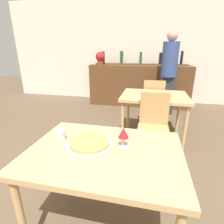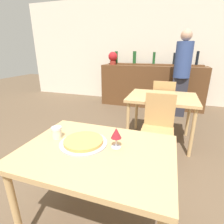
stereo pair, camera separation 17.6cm
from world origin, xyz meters
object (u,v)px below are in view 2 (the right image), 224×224
(chair_far_side_back, at_px, (163,101))
(pizza_tray, at_px, (84,142))
(person_standing, at_px, (182,72))
(potted_plant, at_px, (113,57))
(wine_glass, at_px, (116,134))
(cheese_shaker, at_px, (57,132))
(chair_far_side_front, at_px, (158,124))

(chair_far_side_back, xyz_separation_m, pizza_tray, (-0.50, -2.22, 0.23))
(chair_far_side_back, bearing_deg, person_standing, -111.05)
(chair_far_side_back, xyz_separation_m, person_standing, (0.30, 0.78, 0.47))
(pizza_tray, xyz_separation_m, potted_plant, (-0.92, 3.53, 0.49))
(person_standing, bearing_deg, wine_glass, -100.42)
(person_standing, height_order, wine_glass, person_standing)
(chair_far_side_back, height_order, cheese_shaker, chair_far_side_back)
(chair_far_side_front, relative_size, chair_far_side_back, 1.00)
(person_standing, xyz_separation_m, wine_glass, (-0.55, -2.97, -0.15))
(chair_far_side_front, bearing_deg, wine_glass, -103.31)
(chair_far_side_back, bearing_deg, cheese_shaker, 71.02)
(pizza_tray, xyz_separation_m, person_standing, (0.80, 3.00, 0.24))
(person_standing, relative_size, potted_plant, 5.55)
(chair_far_side_front, xyz_separation_m, pizza_tray, (-0.50, -1.07, 0.23))
(chair_far_side_front, bearing_deg, cheese_shaker, -125.79)
(chair_far_side_front, bearing_deg, pizza_tray, -115.10)
(pizza_tray, distance_m, wine_glass, 0.28)
(cheese_shaker, bearing_deg, chair_far_side_front, 54.21)
(chair_far_side_back, height_order, potted_plant, potted_plant)
(cheese_shaker, distance_m, person_standing, 3.17)
(chair_far_side_back, bearing_deg, wine_glass, 83.60)
(chair_far_side_back, xyz_separation_m, potted_plant, (-1.42, 1.31, 0.72))
(pizza_tray, xyz_separation_m, cheese_shaker, (-0.25, 0.02, 0.03))
(chair_far_side_front, relative_size, wine_glass, 5.72)
(person_standing, bearing_deg, chair_far_side_front, -98.85)
(person_standing, relative_size, wine_glass, 11.45)
(chair_far_side_back, distance_m, pizza_tray, 2.29)
(chair_far_side_front, height_order, cheese_shaker, chair_far_side_front)
(chair_far_side_back, height_order, person_standing, person_standing)
(chair_far_side_back, xyz_separation_m, cheese_shaker, (-0.76, -2.20, 0.26))
(chair_far_side_front, xyz_separation_m, cheese_shaker, (-0.76, -1.05, 0.26))
(wine_glass, bearing_deg, potted_plant, 108.60)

